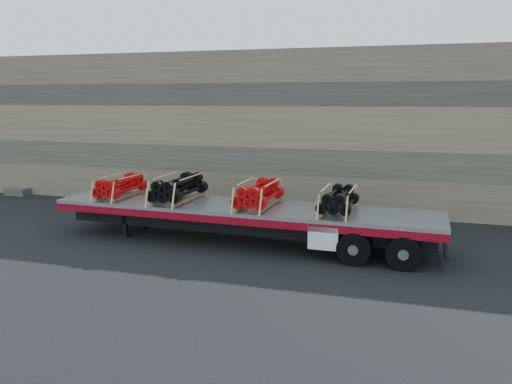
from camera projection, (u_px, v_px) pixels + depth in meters
The scene contains 7 objects.
ground at pixel (222, 239), 17.78m from camera, with size 120.00×120.00×0.00m, color black.
rock_wall at pixel (269, 130), 23.25m from camera, with size 44.00×3.00×7.00m, color #7A6B54.
trailer at pixel (242, 224), 17.22m from camera, with size 13.32×2.56×1.33m, color #A2A4A9, non-canonical shape.
bundle_front at pixel (121, 187), 18.53m from camera, with size 1.05×2.10×0.74m, color #BF0A0B, non-canonical shape.
bundle_midfront at pixel (179, 189), 17.76m from camera, with size 1.21×2.43×0.86m, color black, non-canonical shape.
bundle_midrear at pixel (259, 195), 16.82m from camera, with size 1.15×2.30×0.81m, color #BF0A0B, non-canonical shape.
bundle_rear at pixel (339, 201), 15.98m from camera, with size 1.06×2.12×0.75m, color black, non-canonical shape.
Camera 1 is at (6.06, -16.10, 4.95)m, focal length 35.00 mm.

